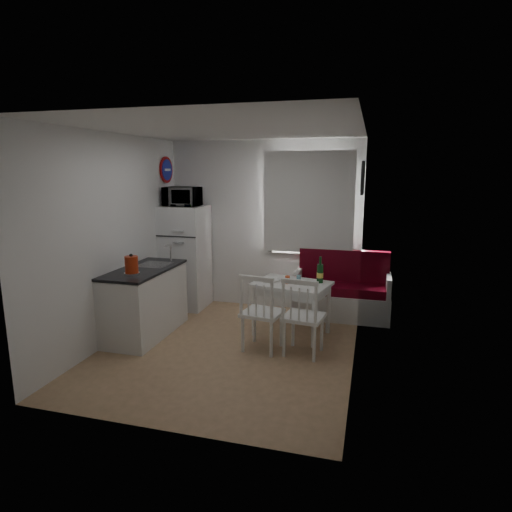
{
  "coord_description": "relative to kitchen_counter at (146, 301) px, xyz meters",
  "views": [
    {
      "loc": [
        1.62,
        -4.66,
        2.16
      ],
      "look_at": [
        0.21,
        0.5,
        1.07
      ],
      "focal_mm": 30.0,
      "sensor_mm": 36.0,
      "label": 1
    }
  ],
  "objects": [
    {
      "name": "floor",
      "position": [
        1.2,
        -0.16,
        -0.46
      ],
      "size": [
        3.0,
        3.5,
        0.02
      ],
      "primitive_type": "cube",
      "color": "#997851",
      "rests_on": "ground"
    },
    {
      "name": "ceiling",
      "position": [
        1.2,
        -0.16,
        2.14
      ],
      "size": [
        3.0,
        3.5,
        0.02
      ],
      "primitive_type": "cube",
      "color": "white",
      "rests_on": "wall_back"
    },
    {
      "name": "wall_back",
      "position": [
        1.2,
        1.59,
        0.84
      ],
      "size": [
        3.0,
        0.02,
        2.6
      ],
      "primitive_type": "cube",
      "color": "white",
      "rests_on": "floor"
    },
    {
      "name": "wall_front",
      "position": [
        1.2,
        -1.91,
        0.84
      ],
      "size": [
        3.0,
        0.02,
        2.6
      ],
      "primitive_type": "cube",
      "color": "white",
      "rests_on": "floor"
    },
    {
      "name": "wall_left",
      "position": [
        -0.3,
        -0.16,
        0.84
      ],
      "size": [
        0.02,
        3.5,
        2.6
      ],
      "primitive_type": "cube",
      "color": "white",
      "rests_on": "floor"
    },
    {
      "name": "wall_right",
      "position": [
        2.7,
        -0.16,
        0.84
      ],
      "size": [
        0.02,
        3.5,
        2.6
      ],
      "primitive_type": "cube",
      "color": "white",
      "rests_on": "floor"
    },
    {
      "name": "window",
      "position": [
        1.9,
        1.56,
        1.17
      ],
      "size": [
        1.22,
        0.06,
        1.47
      ],
      "primitive_type": "cube",
      "color": "white",
      "rests_on": "wall_back"
    },
    {
      "name": "curtain",
      "position": [
        1.9,
        1.49,
        1.22
      ],
      "size": [
        1.35,
        0.02,
        1.5
      ],
      "primitive_type": "cube",
      "color": "silver",
      "rests_on": "wall_back"
    },
    {
      "name": "kitchen_counter",
      "position": [
        0.0,
        0.0,
        0.0
      ],
      "size": [
        0.62,
        1.32,
        1.16
      ],
      "color": "white",
      "rests_on": "floor"
    },
    {
      "name": "wall_sign",
      "position": [
        -0.27,
        1.29,
        1.69
      ],
      "size": [
        0.03,
        0.4,
        0.4
      ],
      "primitive_type": "cylinder",
      "rotation": [
        0.0,
        1.57,
        0.0
      ],
      "color": "#1C26A8",
      "rests_on": "wall_left"
    },
    {
      "name": "picture_frame",
      "position": [
        2.67,
        0.94,
        1.59
      ],
      "size": [
        0.04,
        0.52,
        0.42
      ],
      "primitive_type": "cube",
      "color": "black",
      "rests_on": "wall_right"
    },
    {
      "name": "bench",
      "position": [
        2.45,
        1.36,
        -0.13
      ],
      "size": [
        1.38,
        0.53,
        0.99
      ],
      "color": "white",
      "rests_on": "floor"
    },
    {
      "name": "dining_table",
      "position": [
        1.86,
        0.5,
        0.17
      ],
      "size": [
        1.07,
        0.85,
        0.71
      ],
      "rotation": [
        0.0,
        0.0,
        -0.22
      ],
      "color": "white",
      "rests_on": "floor"
    },
    {
      "name": "chair_left",
      "position": [
        1.61,
        -0.17,
        0.14
      ],
      "size": [
        0.51,
        0.49,
        0.51
      ],
      "rotation": [
        0.0,
        0.0,
        -0.14
      ],
      "color": "white",
      "rests_on": "floor"
    },
    {
      "name": "chair_right",
      "position": [
        2.11,
        -0.17,
        0.13
      ],
      "size": [
        0.5,
        0.48,
        0.51
      ],
      "rotation": [
        0.0,
        0.0,
        -0.13
      ],
      "color": "white",
      "rests_on": "floor"
    },
    {
      "name": "fridge",
      "position": [
        0.02,
        1.24,
        0.35
      ],
      "size": [
        0.64,
        0.64,
        1.61
      ],
      "primitive_type": "cube",
      "color": "white",
      "rests_on": "floor"
    },
    {
      "name": "microwave",
      "position": [
        0.02,
        1.19,
        1.3
      ],
      "size": [
        0.52,
        0.35,
        0.29
      ],
      "primitive_type": "imported",
      "color": "white",
      "rests_on": "fridge"
    },
    {
      "name": "kettle",
      "position": [
        0.05,
        -0.36,
        0.57
      ],
      "size": [
        0.19,
        0.19,
        0.25
      ],
      "primitive_type": "cylinder",
      "color": "#A9280D",
      "rests_on": "kitchen_counter"
    },
    {
      "name": "wine_bottle",
      "position": [
        2.21,
        0.6,
        0.43
      ],
      "size": [
        0.09,
        0.09,
        0.35
      ],
      "primitive_type": null,
      "color": "#14411A",
      "rests_on": "dining_table"
    },
    {
      "name": "drinking_glass_orange",
      "position": [
        1.81,
        0.45,
        0.3
      ],
      "size": [
        0.06,
        0.06,
        0.1
      ],
      "primitive_type": "cylinder",
      "color": "#F95A29",
      "rests_on": "dining_table"
    },
    {
      "name": "drinking_glass_blue",
      "position": [
        1.94,
        0.55,
        0.3
      ],
      "size": [
        0.06,
        0.06,
        0.09
      ],
      "primitive_type": "cylinder",
      "color": "#7EC4D7",
      "rests_on": "dining_table"
    },
    {
      "name": "plate",
      "position": [
        1.56,
        0.52,
        0.26
      ],
      "size": [
        0.26,
        0.26,
        0.02
      ],
      "primitive_type": "cylinder",
      "color": "white",
      "rests_on": "dining_table"
    }
  ]
}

